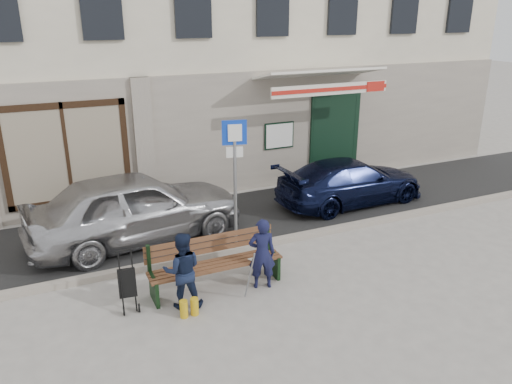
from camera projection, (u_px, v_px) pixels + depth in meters
ground at (286, 282)px, 9.12m from camera, size 80.00×80.00×0.00m
asphalt_lane at (225, 221)px, 11.77m from camera, size 60.00×3.20×0.01m
curb at (253, 246)px, 10.38m from camera, size 60.00×0.18×0.12m
building at (156, 0)px, 14.67m from camera, size 20.00×8.27×10.00m
car_silver at (135, 207)px, 10.52m from camera, size 4.69×2.37×1.53m
car_navy at (351, 181)px, 12.71m from camera, size 4.03×1.78×1.15m
parking_sign at (235, 164)px, 9.97m from camera, size 0.49×0.14×2.67m
bench at (213, 265)px, 8.77m from camera, size 2.40×1.17×0.98m
man at (262, 254)px, 8.74m from camera, size 0.55×0.43×1.31m
woman at (182, 270)px, 8.15m from camera, size 0.75×0.65×1.32m
stroller at (127, 284)px, 8.17m from camera, size 0.32×0.43×1.00m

